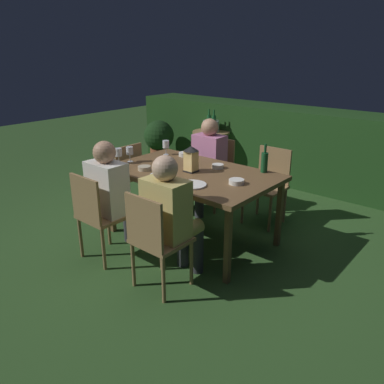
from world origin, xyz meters
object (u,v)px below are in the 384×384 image
object	(u,v)px
person_in_mustard	(171,213)
bowl_olives	(184,154)
plate_a	(192,185)
bowl_salad	(218,166)
lantern_centerpiece	(191,157)
ice_bucket	(211,125)
chair_side_right_a	(215,169)
wine_glass_c	(118,153)
bowl_bread	(144,168)
person_in_pink	(206,161)
chair_head_near	(123,175)
chair_side_right_b	(268,182)
bowl_dip	(236,181)
dining_table	(192,176)
green_bottle_on_table	(264,162)
potted_plant_by_hedge	(159,140)
plate_b	(160,175)
chair_side_left_a	(98,213)
person_in_cream	(113,192)
side_table	(211,146)
wine_glass_b	(166,145)
wine_glass_a	(130,151)
chair_side_left_b	(155,238)

from	to	relation	value
person_in_mustard	bowl_olives	size ratio (longest dim) A/B	8.70
plate_a	bowl_salad	distance (m)	0.60
lantern_centerpiece	ice_bucket	size ratio (longest dim) A/B	0.77
lantern_centerpiece	plate_a	xyz separation A→B (m)	(0.29, -0.31, -0.14)
chair_side_right_a	wine_glass_c	bearing A→B (deg)	-108.37
wine_glass_c	ice_bucket	world-z (taller)	ice_bucket
bowl_salad	bowl_bread	bearing A→B (deg)	-134.52
person_in_pink	lantern_centerpiece	world-z (taller)	person_in_pink
chair_side_right_a	chair_head_near	world-z (taller)	same
chair_side_right_b	chair_side_right_a	size ratio (longest dim) A/B	1.00
bowl_bread	bowl_dip	bearing A→B (deg)	15.04
dining_table	person_in_mustard	size ratio (longest dim) A/B	1.48
green_bottle_on_table	bowl_salad	bearing A→B (deg)	-156.39
chair_side_right_b	wine_glass_c	xyz separation A→B (m)	(-1.17, -1.21, 0.39)
plate_a	ice_bucket	size ratio (longest dim) A/B	0.74
plate_a	ice_bucket	bearing A→B (deg)	124.16
potted_plant_by_hedge	plate_b	bearing A→B (deg)	-44.59
lantern_centerpiece	plate_a	world-z (taller)	lantern_centerpiece
chair_side_left_a	dining_table	bearing A→B (deg)	67.19
chair_side_right_b	person_in_cream	world-z (taller)	person_in_cream
wine_glass_c	ice_bucket	bearing A→B (deg)	101.81
person_in_mustard	plate_b	bearing A→B (deg)	143.02
chair_head_near	bowl_salad	world-z (taller)	chair_head_near
plate_b	chair_side_right_b	bearing A→B (deg)	67.14
chair_side_right_a	side_table	distance (m)	1.35
chair_side_left_a	chair_side_right_a	size ratio (longest dim) A/B	1.00
wine_glass_b	bowl_olives	world-z (taller)	wine_glass_b
bowl_salad	person_in_cream	bearing A→B (deg)	-118.20
chair_side_right_b	person_in_mustard	size ratio (longest dim) A/B	0.76
wine_glass_a	bowl_bread	world-z (taller)	wine_glass_a
person_in_cream	chair_head_near	bearing A→B (deg)	135.04
lantern_centerpiece	ice_bucket	bearing A→B (deg)	122.59
bowl_bread	side_table	distance (m)	2.41
bowl_olives	wine_glass_b	bearing A→B (deg)	-155.89
wine_glass_b	plate_a	world-z (taller)	wine_glass_b
bowl_salad	ice_bucket	size ratio (longest dim) A/B	0.36
chair_side_right_a	person_in_cream	bearing A→B (deg)	-90.00
chair_side_left_b	wine_glass_a	xyz separation A→B (m)	(-1.13, 0.73, 0.39)
dining_table	side_table	distance (m)	2.32
person_in_mustard	green_bottle_on_table	size ratio (longest dim) A/B	3.96
person_in_cream	potted_plant_by_hedge	size ratio (longest dim) A/B	1.46
person_in_cream	wine_glass_b	size ratio (longest dim) A/B	6.80
chair_side_right_a	chair_side_left_b	world-z (taller)	same
wine_glass_c	potted_plant_by_hedge	bearing A→B (deg)	125.27
bowl_bread	potted_plant_by_hedge	world-z (taller)	bowl_bread
chair_side_left_a	person_in_cream	world-z (taller)	person_in_cream
plate_a	green_bottle_on_table	bearing A→B (deg)	69.63
bowl_salad	bowl_dip	distance (m)	0.51
chair_side_left_b	plate_b	world-z (taller)	chair_side_left_b
bowl_olives	bowl_dip	world-z (taller)	bowl_olives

